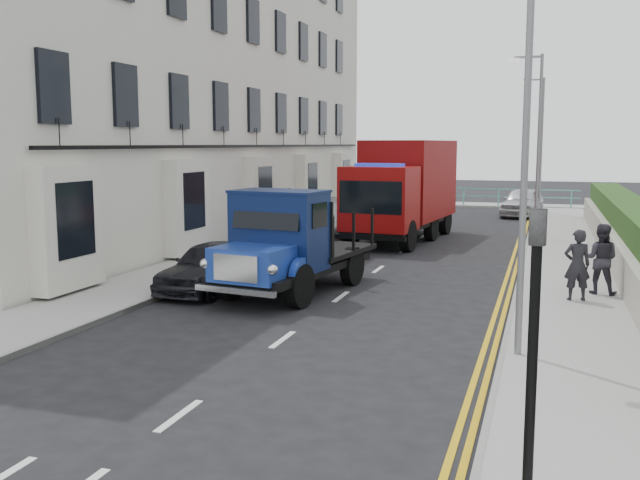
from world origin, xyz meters
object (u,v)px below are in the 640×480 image
at_px(lamp_far, 539,138).
at_px(red_lorry, 404,187).
at_px(parked_car_front, 211,266).
at_px(pedestrian_east_near, 577,265).
at_px(lamp_near, 519,125).
at_px(bedford_lorry, 283,249).
at_px(lamp_mid, 536,136).

height_order(lamp_far, red_lorry, lamp_far).
distance_m(parked_car_front, pedestrian_east_near, 8.78).
bearing_deg(pedestrian_east_near, lamp_near, 62.44).
height_order(lamp_near, bedford_lorry, lamp_near).
relative_size(lamp_near, red_lorry, 0.93).
height_order(bedford_lorry, red_lorry, red_lorry).
bearing_deg(parked_car_front, lamp_far, 74.83).
relative_size(red_lorry, pedestrian_east_near, 4.55).
height_order(lamp_mid, parked_car_front, lamp_mid).
height_order(red_lorry, pedestrian_east_near, red_lorry).
bearing_deg(parked_car_front, pedestrian_east_near, 10.31).
xyz_separation_m(lamp_near, lamp_mid, (0.00, 16.00, 0.00)).
bearing_deg(red_lorry, bedford_lorry, -88.28).
height_order(bedford_lorry, parked_car_front, bedford_lorry).
xyz_separation_m(lamp_mid, pedestrian_east_near, (1.22, -11.22, -3.05)).
bearing_deg(lamp_far, pedestrian_east_near, -86.72).
bearing_deg(red_lorry, lamp_near, -66.37).
relative_size(lamp_mid, pedestrian_east_near, 4.26).
distance_m(lamp_far, pedestrian_east_near, 21.47).
height_order(lamp_mid, lamp_far, same).
height_order(lamp_near, red_lorry, lamp_near).
bearing_deg(lamp_near, pedestrian_east_near, 75.72).
relative_size(lamp_near, bedford_lorry, 1.24).
distance_m(lamp_mid, bedford_lorry, 13.85).
distance_m(bedford_lorry, pedestrian_east_near, 6.84).
xyz_separation_m(lamp_near, lamp_far, (0.00, 26.00, 0.00)).
bearing_deg(parked_car_front, lamp_mid, 62.01).
distance_m(lamp_mid, pedestrian_east_near, 11.69).
relative_size(lamp_far, red_lorry, 0.93).
xyz_separation_m(lamp_far, parked_car_front, (-7.50, -22.27, -3.36)).
relative_size(red_lorry, parked_car_front, 2.00).
bearing_deg(red_lorry, lamp_far, 72.95).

